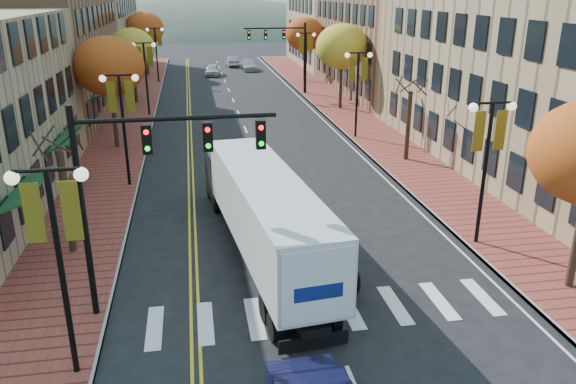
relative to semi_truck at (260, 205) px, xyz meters
name	(u,v)px	position (x,y,z in m)	size (l,w,h in m)	color
ground	(339,348)	(1.51, -6.67, -2.11)	(200.00, 200.00, 0.00)	black
sidewalk_left	(129,120)	(-7.49, 25.83, -2.04)	(4.00, 85.00, 0.15)	brown
sidewalk_right	(344,112)	(10.51, 25.83, -2.04)	(4.00, 85.00, 0.15)	brown
building_left_mid	(26,49)	(-15.49, 29.33, 3.39)	(12.00, 24.00, 11.00)	brown
building_left_far	(80,35)	(-15.49, 54.33, 2.64)	(12.00, 26.00, 9.50)	#9E8966
building_right_mid	(412,42)	(20.01, 35.33, 2.89)	(15.00, 24.00, 10.00)	brown
building_right_far	(352,24)	(20.01, 57.33, 3.39)	(15.00, 20.00, 11.00)	#9E8966
tree_left_a	(67,202)	(-7.49, 1.33, 0.14)	(0.28, 0.28, 4.20)	#382619
tree_left_b	(109,66)	(-7.49, 17.33, 3.33)	(4.48, 4.48, 7.21)	#382619
tree_left_c	(132,48)	(-7.49, 33.33, 2.94)	(4.16, 4.16, 6.69)	#382619
tree_left_d	(145,28)	(-7.49, 51.33, 3.49)	(4.61, 4.61, 7.42)	#382619
tree_right_b	(408,126)	(10.51, 11.33, 0.14)	(0.28, 0.28, 4.20)	#382619
tree_right_c	(342,47)	(10.51, 27.33, 3.33)	(4.48, 4.48, 7.21)	#382619
tree_right_d	(305,34)	(10.51, 43.33, 3.18)	(4.35, 4.35, 7.00)	#382619
lamp_left_a	(56,235)	(-5.99, -6.67, 2.18)	(1.96, 0.36, 6.05)	black
lamp_left_b	(122,108)	(-5.99, 9.33, 2.18)	(1.96, 0.36, 6.05)	black
lamp_left_c	(145,65)	(-5.99, 27.33, 2.18)	(1.96, 0.36, 6.05)	black
lamp_left_d	(156,44)	(-5.99, 45.33, 2.18)	(1.96, 0.36, 6.05)	black
lamp_right_a	(488,146)	(9.01, -0.67, 2.18)	(1.96, 0.36, 6.05)	black
lamp_right_b	(358,78)	(9.01, 17.33, 2.18)	(1.96, 0.36, 6.05)	black
lamp_right_c	(306,51)	(9.01, 35.33, 2.18)	(1.96, 0.36, 6.05)	black
traffic_mast_near	(144,171)	(-3.96, -3.68, 2.81)	(6.10, 0.35, 7.00)	black
traffic_mast_far	(286,45)	(6.99, 35.32, 2.81)	(6.10, 0.34, 7.00)	black
semi_truck	(260,205)	(0.00, 0.00, 0.00)	(3.87, 14.63, 3.62)	black
black_suv	(322,260)	(2.01, -2.22, -1.47)	(2.14, 4.64, 1.29)	black
car_far_white	(212,70)	(0.32, 50.08, -1.42)	(1.63, 4.04, 1.38)	beige
car_far_silver	(249,65)	(5.21, 53.97, -1.45)	(1.86, 4.58, 1.33)	#A9A8B0
car_far_oncoming	(232,61)	(3.37, 58.38, -1.45)	(1.40, 4.01, 1.32)	#95969C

